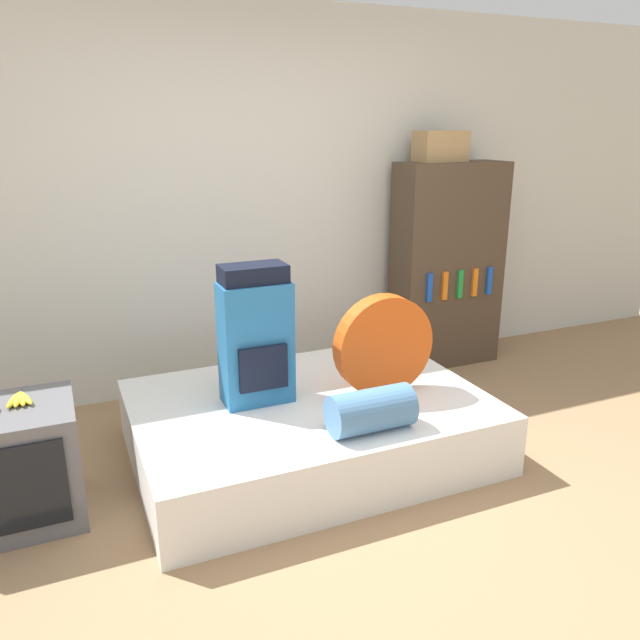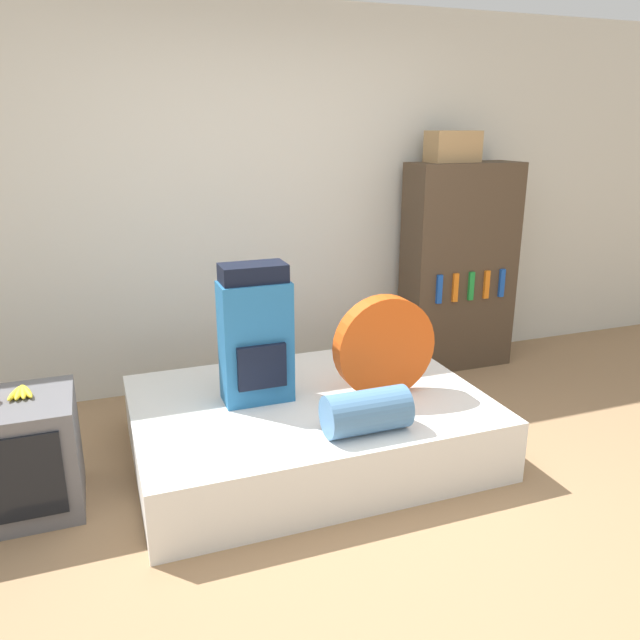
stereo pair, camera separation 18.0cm
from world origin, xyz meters
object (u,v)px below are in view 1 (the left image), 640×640
at_px(television, 9,466).
at_px(cardboard_box, 441,146).
at_px(tent_bag, 383,345).
at_px(bookshelf, 447,266).
at_px(backpack, 256,337).
at_px(sleeping_roll, 371,410).

relative_size(television, cardboard_box, 1.74).
distance_m(tent_bag, bookshelf, 1.55).
distance_m(backpack, tent_bag, 0.71).
distance_m(sleeping_roll, cardboard_box, 2.30).
bearing_deg(backpack, tent_bag, -14.99).
bearing_deg(sleeping_roll, bookshelf, 45.43).
height_order(backpack, sleeping_roll, backpack).
relative_size(sleeping_roll, cardboard_box, 1.18).
bearing_deg(television, tent_bag, -2.21).
height_order(television, cardboard_box, cardboard_box).
distance_m(backpack, bookshelf, 2.01).
xyz_separation_m(backpack, television, (-1.26, -0.11, -0.43)).
distance_m(backpack, television, 1.34).
relative_size(backpack, tent_bag, 1.33).
bearing_deg(backpack, sleeping_roll, -53.89).
bearing_deg(television, cardboard_box, 18.65).
xyz_separation_m(television, cardboard_box, (2.98, 1.00, 1.38)).
bearing_deg(cardboard_box, tent_bag, -133.76).
relative_size(backpack, television, 1.22).
xyz_separation_m(backpack, tent_bag, (0.68, -0.18, -0.08)).
distance_m(tent_bag, television, 1.97).
xyz_separation_m(backpack, bookshelf, (1.81, 0.86, 0.06)).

